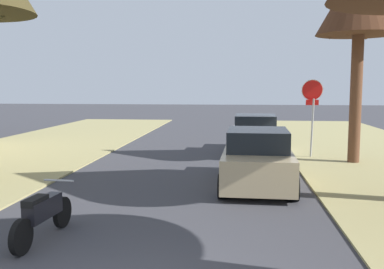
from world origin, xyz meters
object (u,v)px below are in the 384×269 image
parked_sedan_tan (257,159)px  stop_sign_far (312,101)px  parked_motorcycle (43,214)px  parked_sedan_silver (255,135)px

parked_sedan_tan → stop_sign_far: bearing=65.2°
parked_sedan_tan → parked_motorcycle: size_ratio=2.17×
parked_sedan_silver → stop_sign_far: bearing=-28.2°
parked_sedan_tan → parked_sedan_silver: 6.00m
parked_sedan_tan → parked_sedan_silver: (0.17, 6.00, 0.00)m
stop_sign_far → parked_motorcycle: (-6.25, -9.73, -1.69)m
stop_sign_far → parked_sedan_silver: size_ratio=0.66×
stop_sign_far → parked_motorcycle: 11.69m
parked_sedan_silver → parked_motorcycle: 11.63m
parked_sedan_tan → parked_sedan_silver: bearing=88.4°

